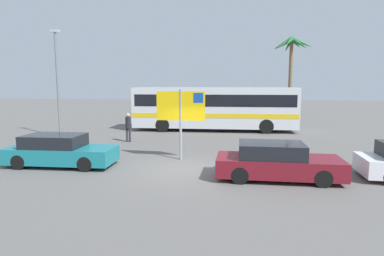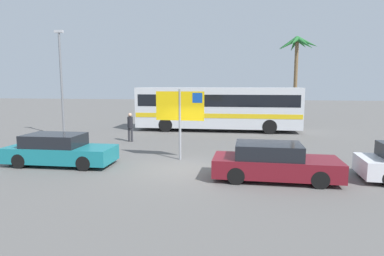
{
  "view_description": "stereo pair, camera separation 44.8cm",
  "coord_description": "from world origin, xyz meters",
  "px_view_note": "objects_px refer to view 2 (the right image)",
  "views": [
    {
      "loc": [
        1.6,
        -12.72,
        3.41
      ],
      "look_at": [
        -0.16,
        2.94,
        1.3
      ],
      "focal_mm": 30.58,
      "sensor_mm": 36.0,
      "label": 1
    },
    {
      "loc": [
        2.04,
        -12.66,
        3.41
      ],
      "look_at": [
        -0.16,
        2.94,
        1.3
      ],
      "focal_mm": 30.58,
      "sensor_mm": 36.0,
      "label": 2
    }
  ],
  "objects_px": {
    "ferry_sign": "(181,109)",
    "car_teal": "(59,150)",
    "bus_front_coach": "(218,107)",
    "car_maroon": "(273,162)",
    "pedestrian_by_bus": "(130,125)"
  },
  "relations": [
    {
      "from": "ferry_sign",
      "to": "car_teal",
      "type": "height_order",
      "value": "ferry_sign"
    },
    {
      "from": "pedestrian_by_bus",
      "to": "bus_front_coach",
      "type": "bearing_deg",
      "value": 141.36
    },
    {
      "from": "bus_front_coach",
      "to": "pedestrian_by_bus",
      "type": "height_order",
      "value": "bus_front_coach"
    },
    {
      "from": "car_teal",
      "to": "bus_front_coach",
      "type": "bearing_deg",
      "value": 62.4
    },
    {
      "from": "bus_front_coach",
      "to": "car_maroon",
      "type": "distance_m",
      "value": 12.71
    },
    {
      "from": "ferry_sign",
      "to": "car_teal",
      "type": "bearing_deg",
      "value": -158.01
    },
    {
      "from": "bus_front_coach",
      "to": "ferry_sign",
      "type": "bearing_deg",
      "value": -96.14
    },
    {
      "from": "bus_front_coach",
      "to": "pedestrian_by_bus",
      "type": "distance_m",
      "value": 7.37
    },
    {
      "from": "car_teal",
      "to": "car_maroon",
      "type": "bearing_deg",
      "value": -6.05
    },
    {
      "from": "car_maroon",
      "to": "ferry_sign",
      "type": "bearing_deg",
      "value": 147.05
    },
    {
      "from": "bus_front_coach",
      "to": "ferry_sign",
      "type": "relative_size",
      "value": 3.69
    },
    {
      "from": "bus_front_coach",
      "to": "pedestrian_by_bus",
      "type": "bearing_deg",
      "value": -131.59
    },
    {
      "from": "car_teal",
      "to": "pedestrian_by_bus",
      "type": "xyz_separation_m",
      "value": [
        1.14,
        5.91,
        0.38
      ]
    },
    {
      "from": "car_teal",
      "to": "pedestrian_by_bus",
      "type": "distance_m",
      "value": 6.03
    },
    {
      "from": "car_teal",
      "to": "pedestrian_by_bus",
      "type": "height_order",
      "value": "pedestrian_by_bus"
    }
  ]
}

